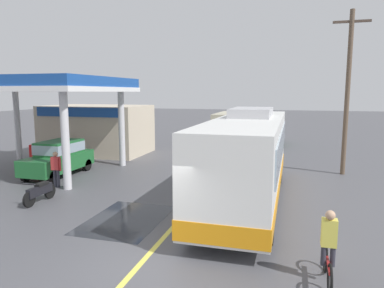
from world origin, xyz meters
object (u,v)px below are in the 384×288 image
object	(u,v)px
pedestrian_near_pump	(54,159)
pedestrian_by_shop	(56,167)
car_at_pump	(59,156)
minibus_opposing_lane	(228,123)
cyclist_on_shoulder	(328,250)
coach_bus_main	(248,159)
car_trailing_behind_bus	(272,132)
motorcycle_parked_forecourt	(40,192)

from	to	relation	value
pedestrian_near_pump	pedestrian_by_shop	world-z (taller)	same
car_at_pump	minibus_opposing_lane	size ratio (longest dim) A/B	0.69
pedestrian_by_shop	cyclist_on_shoulder	bearing A→B (deg)	-25.61
coach_bus_main	cyclist_on_shoulder	size ratio (longest dim) A/B	6.07
coach_bus_main	pedestrian_near_pump	size ratio (longest dim) A/B	6.65
coach_bus_main	car_trailing_behind_bus	distance (m)	16.40
minibus_opposing_lane	coach_bus_main	bearing A→B (deg)	-77.68
pedestrian_near_pump	pedestrian_by_shop	bearing A→B (deg)	-51.37
coach_bus_main	car_trailing_behind_bus	world-z (taller)	coach_bus_main
car_at_pump	pedestrian_by_shop	bearing A→B (deg)	-56.50
minibus_opposing_lane	car_trailing_behind_bus	size ratio (longest dim) A/B	1.46
coach_bus_main	motorcycle_parked_forecourt	size ratio (longest dim) A/B	6.13
car_at_pump	motorcycle_parked_forecourt	xyz separation A→B (m)	(2.18, -4.19, -0.57)
motorcycle_parked_forecourt	pedestrian_by_shop	world-z (taller)	pedestrian_by_shop
pedestrian_near_pump	motorcycle_parked_forecourt	bearing A→B (deg)	-60.37
car_at_pump	pedestrian_by_shop	world-z (taller)	car_at_pump
minibus_opposing_lane	motorcycle_parked_forecourt	size ratio (longest dim) A/B	3.41
motorcycle_parked_forecourt	cyclist_on_shoulder	bearing A→B (deg)	-17.29
minibus_opposing_lane	pedestrian_by_shop	xyz separation A→B (m)	(-4.64, -18.76, -0.54)
car_at_pump	pedestrian_near_pump	size ratio (longest dim) A/B	2.53
cyclist_on_shoulder	motorcycle_parked_forecourt	xyz separation A→B (m)	(-10.41, 3.24, -0.34)
car_at_pump	coach_bus_main	bearing A→B (deg)	-10.05
minibus_opposing_lane	pedestrian_near_pump	distance (m)	18.07
minibus_opposing_lane	motorcycle_parked_forecourt	world-z (taller)	minibus_opposing_lane
pedestrian_near_pump	car_at_pump	bearing A→B (deg)	84.40
minibus_opposing_lane	pedestrian_near_pump	xyz separation A→B (m)	(-6.03, -17.03, -0.54)
car_trailing_behind_bus	pedestrian_by_shop	bearing A→B (deg)	-117.71
pedestrian_near_pump	minibus_opposing_lane	bearing A→B (deg)	70.49
pedestrian_near_pump	car_trailing_behind_bus	world-z (taller)	car_trailing_behind_bus
coach_bus_main	motorcycle_parked_forecourt	world-z (taller)	coach_bus_main
motorcycle_parked_forecourt	minibus_opposing_lane	bearing A→B (deg)	79.63
pedestrian_by_shop	car_trailing_behind_bus	distance (m)	18.81
cyclist_on_shoulder	motorcycle_parked_forecourt	world-z (taller)	cyclist_on_shoulder
pedestrian_by_shop	coach_bus_main	bearing A→B (deg)	1.79
coach_bus_main	car_trailing_behind_bus	size ratio (longest dim) A/B	2.63
car_at_pump	pedestrian_by_shop	xyz separation A→B (m)	(1.36, -2.05, -0.08)
car_at_pump	motorcycle_parked_forecourt	size ratio (longest dim) A/B	2.33
minibus_opposing_lane	pedestrian_by_shop	world-z (taller)	minibus_opposing_lane
coach_bus_main	car_at_pump	xyz separation A→B (m)	(-10.04, 1.78, -0.71)
minibus_opposing_lane	cyclist_on_shoulder	xyz separation A→B (m)	(6.58, -24.14, -0.69)
minibus_opposing_lane	pedestrian_near_pump	bearing A→B (deg)	-109.51
car_at_pump	motorcycle_parked_forecourt	bearing A→B (deg)	-62.58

